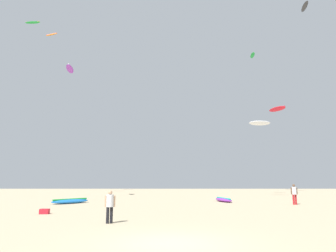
{
  "coord_description": "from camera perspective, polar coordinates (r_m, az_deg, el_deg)",
  "views": [
    {
      "loc": [
        -0.05,
        -10.5,
        2.16
      ],
      "look_at": [
        0.0,
        20.16,
        7.8
      ],
      "focal_mm": 31.15,
      "sensor_mm": 36.0,
      "label": 1
    }
  ],
  "objects": [
    {
      "name": "kite_grounded_mid",
      "position": [
        28.89,
        -18.69,
        -13.76
      ],
      "size": [
        3.2,
        3.44,
        0.46
      ],
      "color": "blue",
      "rests_on": "ground"
    },
    {
      "name": "kite_aloft_0",
      "position": [
        39.71,
        17.41,
        0.56
      ],
      "size": [
        2.84,
        0.94,
        0.72
      ],
      "color": "white"
    },
    {
      "name": "person_midground",
      "position": [
        28.47,
        23.37,
        -11.87
      ],
      "size": [
        0.58,
        0.4,
        1.76
      ],
      "rotation": [
        0.0,
        0.0,
        4.73
      ],
      "color": "#B21E23",
      "rests_on": "ground"
    },
    {
      "name": "kite_aloft_5",
      "position": [
        39.16,
        -18.74,
        10.54
      ],
      "size": [
        1.4,
        3.04,
        0.36
      ],
      "color": "purple"
    },
    {
      "name": "person_foreground",
      "position": [
        15.48,
        -11.4,
        -14.71
      ],
      "size": [
        0.52,
        0.37,
        1.62
      ],
      "rotation": [
        0.0,
        0.0,
        5.0
      ],
      "color": "black",
      "rests_on": "ground"
    },
    {
      "name": "kite_aloft_7",
      "position": [
        55.97,
        20.51,
        3.14
      ],
      "size": [
        2.6,
        3.75,
        0.88
      ],
      "color": "red"
    },
    {
      "name": "kite_aloft_4",
      "position": [
        51.52,
        -25.06,
        17.9
      ],
      "size": [
        2.43,
        0.9,
        0.3
      ],
      "color": "green"
    },
    {
      "name": "cooler_box",
      "position": [
        20.83,
        -23.12,
        -15.12
      ],
      "size": [
        0.56,
        0.36,
        0.32
      ],
      "primitive_type": "cube",
      "color": "red",
      "rests_on": "ground"
    },
    {
      "name": "kite_aloft_3",
      "position": [
        58.33,
        -21.93,
        16.29
      ],
      "size": [
        2.57,
        1.54,
        0.6
      ],
      "color": "orange"
    },
    {
      "name": "kite_aloft_6",
      "position": [
        59.24,
        16.12,
        13.15
      ],
      "size": [
        1.2,
        2.78,
        0.35
      ],
      "color": "green"
    },
    {
      "name": "ground_plane",
      "position": [
        10.72,
        0.18,
        -22.03
      ],
      "size": [
        120.0,
        120.0,
        0.0
      ],
      "primitive_type": "plane",
      "color": "#C6B28C"
    },
    {
      "name": "kite_grounded_near",
      "position": [
        30.08,
        10.72,
        -14.0
      ],
      "size": [
        1.66,
        3.46,
        0.41
      ],
      "color": "purple",
      "rests_on": "ground"
    },
    {
      "name": "kite_aloft_1",
      "position": [
        37.3,
        25.1,
        20.39
      ],
      "size": [
        1.11,
        2.2,
        0.38
      ],
      "color": "#2D2D33"
    }
  ]
}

